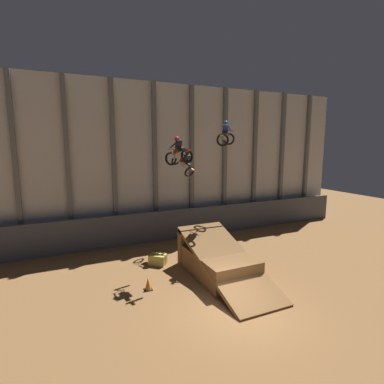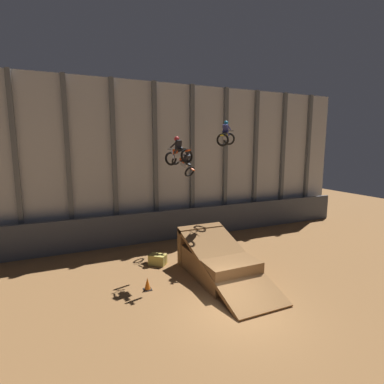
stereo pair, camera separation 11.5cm
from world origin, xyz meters
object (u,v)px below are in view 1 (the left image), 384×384
rider_bike_right_air (226,135)px  rider_bike_center_air (184,163)px  traffic_cone_near_ramp (148,284)px  hay_bale_trackside (158,260)px  dirt_ramp (216,260)px  rider_bike_left_air (178,153)px

rider_bike_right_air → rider_bike_center_air: bearing=-174.7°
traffic_cone_near_ramp → hay_bale_trackside: (1.33, 2.61, -0.00)m
dirt_ramp → rider_bike_left_air: size_ratio=3.48×
rider_bike_left_air → rider_bike_right_air: (3.43, 1.07, 0.94)m
rider_bike_left_air → hay_bale_trackside: (-0.95, 0.79, -5.85)m
hay_bale_trackside → traffic_cone_near_ramp: bearing=-117.0°
rider_bike_left_air → rider_bike_right_air: size_ratio=1.11×
dirt_ramp → rider_bike_right_air: rider_bike_right_air is taller
rider_bike_center_air → hay_bale_trackside: rider_bike_center_air is taller
rider_bike_center_air → traffic_cone_near_ramp: size_ratio=3.25×
traffic_cone_near_ramp → rider_bike_right_air: bearing=26.8°
dirt_ramp → rider_bike_center_air: (0.06, 4.29, 4.73)m
rider_bike_right_air → dirt_ramp: bearing=-81.5°
rider_bike_right_air → hay_bale_trackside: size_ratio=1.51×
rider_bike_center_air → rider_bike_right_air: bearing=-58.8°
rider_bike_left_air → hay_bale_trackside: bearing=126.6°
dirt_ramp → rider_bike_left_air: 5.80m
rider_bike_left_air → rider_bike_right_air: rider_bike_right_air is taller
rider_bike_center_air → hay_bale_trackside: 6.04m
rider_bike_left_air → traffic_cone_near_ramp: 6.54m
rider_bike_center_air → hay_bale_trackside: size_ratio=1.76×
hay_bale_trackside → rider_bike_center_air: bearing=38.7°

